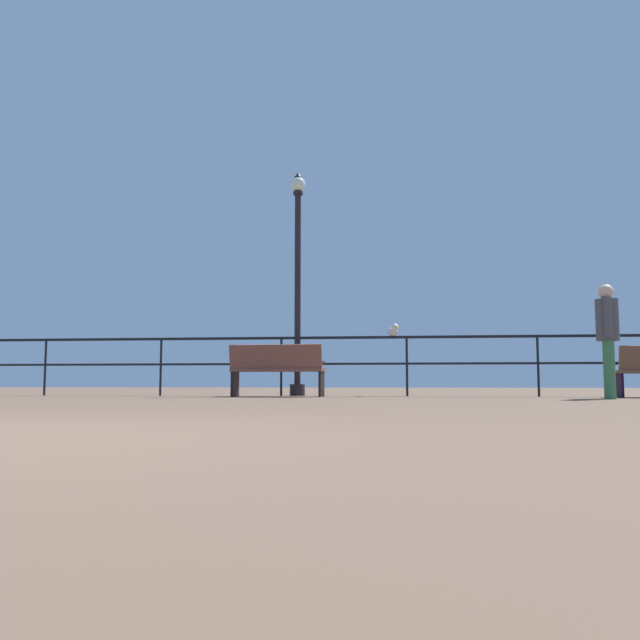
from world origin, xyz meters
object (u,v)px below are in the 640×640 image
at_px(seagull_on_rail, 393,331).
at_px(bench_near_left, 277,367).
at_px(person_by_bench, 608,333).
at_px(lamppost_center, 298,276).

bearing_deg(seagull_on_rail, bench_near_left, -162.60).
bearing_deg(person_by_bench, lamppost_center, 158.46).
relative_size(bench_near_left, seagull_on_rail, 3.78).
distance_m(bench_near_left, seagull_on_rail, 2.28).
relative_size(lamppost_center, person_by_bench, 2.49).
distance_m(bench_near_left, lamppost_center, 2.03).
height_order(person_by_bench, seagull_on_rail, person_by_bench).
bearing_deg(seagull_on_rail, person_by_bench, -27.96).
height_order(lamppost_center, person_by_bench, lamppost_center).
bearing_deg(seagull_on_rail, lamppost_center, 171.35).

